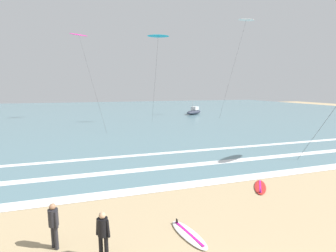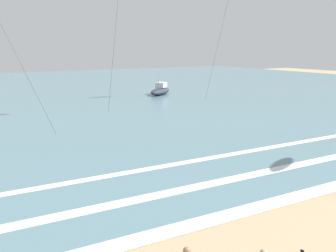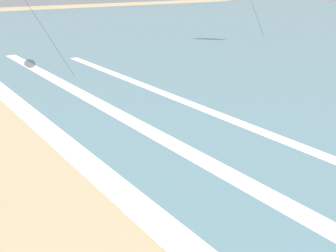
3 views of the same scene
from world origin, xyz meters
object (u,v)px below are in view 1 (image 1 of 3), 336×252
object	(u,v)px
surfboard_near_water	(260,187)
surfboard_foreground_flat	(189,234)
surfer_left_near	(103,231)
kite_cyan_low_near	(158,37)
kite_white_far_left	(246,21)
surfer_right_near	(54,222)
offshore_boat	(194,112)
kite_magenta_mid_center	(79,35)

from	to	relation	value
surfboard_near_water	surfboard_foreground_flat	bearing A→B (deg)	-151.49
surfer_left_near	kite_cyan_low_near	distance (m)	32.13
surfboard_near_water	kite_white_far_left	distance (m)	39.51
surfer_left_near	kite_white_far_left	xyz separation A→B (m)	(27.34, 33.25, 16.58)
surfboard_near_water	kite_white_far_left	size ratio (longest dim) A/B	0.11
surfer_right_near	offshore_boat	world-z (taller)	offshore_boat
surfboard_foreground_flat	surfboard_near_water	world-z (taller)	same
surfer_right_near	offshore_boat	xyz separation A→B (m)	(21.72, 38.73, -0.40)
kite_magenta_mid_center	offshore_boat	distance (m)	25.80
surfboard_foreground_flat	kite_cyan_low_near	world-z (taller)	kite_cyan_low_near
kite_magenta_mid_center	kite_white_far_left	world-z (taller)	kite_white_far_left
surfboard_foreground_flat	offshore_boat	distance (m)	42.98
surfboard_foreground_flat	kite_cyan_low_near	bearing A→B (deg)	77.08
kite_white_far_left	surfer_left_near	bearing A→B (deg)	-129.43
surfboard_near_water	kite_magenta_mid_center	size ratio (longest dim) A/B	0.13
surfer_right_near	offshore_boat	distance (m)	44.41
surfer_left_near	surfboard_near_water	size ratio (longest dim) A/B	0.78
kite_cyan_low_near	kite_magenta_mid_center	world-z (taller)	kite_magenta_mid_center
surfer_right_near	offshore_boat	size ratio (longest dim) A/B	0.31
kite_white_far_left	kite_magenta_mid_center	bearing A→B (deg)	171.13
surfer_left_near	surfer_right_near	size ratio (longest dim) A/B	1.00
offshore_boat	kite_magenta_mid_center	bearing A→B (deg)	-174.73
surfboard_near_water	kite_cyan_low_near	distance (m)	28.10
surfboard_foreground_flat	kite_white_far_left	size ratio (longest dim) A/B	0.12
surfboard_foreground_flat	kite_magenta_mid_center	size ratio (longest dim) A/B	0.13
surfer_right_near	kite_magenta_mid_center	size ratio (longest dim) A/B	0.10
kite_cyan_low_near	kite_white_far_left	world-z (taller)	kite_white_far_left
surfer_left_near	surfboard_foreground_flat	size ratio (longest dim) A/B	0.73
offshore_boat	kite_cyan_low_near	bearing A→B (deg)	-133.10
surfboard_foreground_flat	offshore_boat	xyz separation A→B (m)	(17.14, 39.41, 0.51)
surfer_left_near	surfboard_foreground_flat	bearing A→B (deg)	7.42
kite_cyan_low_near	kite_white_far_left	distance (m)	19.16
surfboard_foreground_flat	kite_magenta_mid_center	distance (m)	40.22
surfboard_near_water	kite_magenta_mid_center	distance (m)	38.57
surfer_left_near	kite_magenta_mid_center	world-z (taller)	kite_magenta_mid_center
surfboard_near_water	offshore_boat	world-z (taller)	offshore_boat
surfboard_near_water	kite_white_far_left	xyz separation A→B (m)	(18.94, 29.94, 17.49)
kite_magenta_mid_center	offshore_boat	size ratio (longest dim) A/B	3.17
surfer_left_near	offshore_boat	distance (m)	44.63
surfer_right_near	surfboard_foreground_flat	xyz separation A→B (m)	(4.58, -0.67, -0.91)
kite_magenta_mid_center	offshore_boat	bearing A→B (deg)	5.27
kite_cyan_low_near	offshore_boat	distance (m)	19.88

